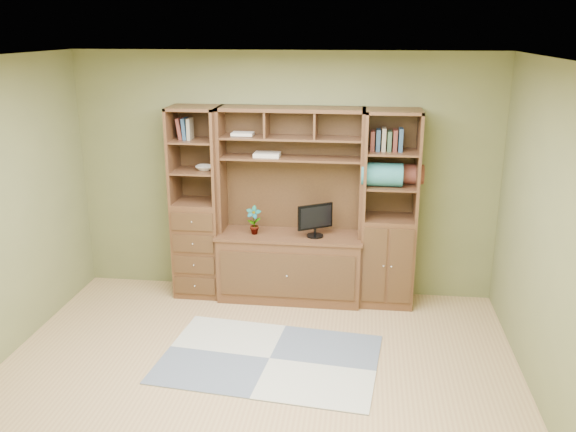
# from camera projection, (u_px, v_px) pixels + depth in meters

# --- Properties ---
(room) EXTENTS (4.60, 4.10, 2.64)m
(room) POSITION_uv_depth(u_px,v_px,m) (249.00, 237.00, 4.62)
(room) COLOR tan
(room) RESTS_ON ground
(center_hutch) EXTENTS (1.54, 0.53, 2.05)m
(center_hutch) POSITION_uv_depth(u_px,v_px,m) (290.00, 208.00, 6.33)
(center_hutch) COLOR #51311C
(center_hutch) RESTS_ON ground
(left_tower) EXTENTS (0.50, 0.45, 2.05)m
(left_tower) POSITION_uv_depth(u_px,v_px,m) (197.00, 203.00, 6.49)
(left_tower) COLOR #51311C
(left_tower) RESTS_ON ground
(right_tower) EXTENTS (0.55, 0.45, 2.05)m
(right_tower) POSITION_uv_depth(u_px,v_px,m) (389.00, 210.00, 6.24)
(right_tower) COLOR #51311C
(right_tower) RESTS_ON ground
(rug) EXTENTS (2.01, 1.44, 0.01)m
(rug) POSITION_uv_depth(u_px,v_px,m) (270.00, 359.00, 5.40)
(rug) COLOR #929697
(rug) RESTS_ON ground
(monitor) EXTENTS (0.43, 0.36, 0.48)m
(monitor) POSITION_uv_depth(u_px,v_px,m) (315.00, 215.00, 6.28)
(monitor) COLOR black
(monitor) RESTS_ON center_hutch
(orchid) EXTENTS (0.16, 0.11, 0.30)m
(orchid) POSITION_uv_depth(u_px,v_px,m) (254.00, 220.00, 6.38)
(orchid) COLOR #945B32
(orchid) RESTS_ON center_hutch
(magazines) EXTENTS (0.27, 0.19, 0.04)m
(magazines) POSITION_uv_depth(u_px,v_px,m) (267.00, 154.00, 6.29)
(magazines) COLOR beige
(magazines) RESTS_ON center_hutch
(bowl) EXTENTS (0.19, 0.19, 0.05)m
(bowl) POSITION_uv_depth(u_px,v_px,m) (205.00, 168.00, 6.36)
(bowl) COLOR silver
(bowl) RESTS_ON left_tower
(blanket_teal) EXTENTS (0.41, 0.24, 0.24)m
(blanket_teal) POSITION_uv_depth(u_px,v_px,m) (382.00, 175.00, 6.09)
(blanket_teal) COLOR #2E7879
(blanket_teal) RESTS_ON right_tower
(blanket_red) EXTENTS (0.36, 0.20, 0.20)m
(blanket_red) POSITION_uv_depth(u_px,v_px,m) (406.00, 174.00, 6.19)
(blanket_red) COLOR brown
(blanket_red) RESTS_ON right_tower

